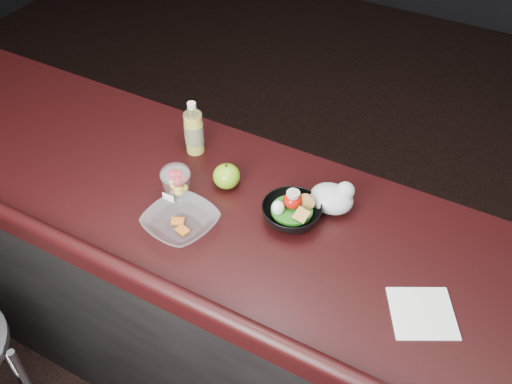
{
  "coord_description": "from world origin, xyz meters",
  "views": [
    {
      "loc": [
        0.59,
        -0.73,
        2.24
      ],
      "look_at": [
        0.0,
        0.33,
        1.1
      ],
      "focal_mm": 40.0,
      "sensor_mm": 36.0,
      "label": 1
    }
  ],
  "objects_px": {
    "snack_bowl": "(291,211)",
    "takeout_bowl": "(181,222)",
    "fruit_cup": "(176,183)",
    "lemonade_bottle": "(194,131)",
    "green_apple": "(227,176)"
  },
  "relations": [
    {
      "from": "lemonade_bottle",
      "to": "takeout_bowl",
      "type": "distance_m",
      "value": 0.37
    },
    {
      "from": "green_apple",
      "to": "snack_bowl",
      "type": "relative_size",
      "value": 0.38
    },
    {
      "from": "snack_bowl",
      "to": "takeout_bowl",
      "type": "height_order",
      "value": "snack_bowl"
    },
    {
      "from": "fruit_cup",
      "to": "snack_bowl",
      "type": "distance_m",
      "value": 0.36
    },
    {
      "from": "green_apple",
      "to": "takeout_bowl",
      "type": "height_order",
      "value": "green_apple"
    },
    {
      "from": "fruit_cup",
      "to": "green_apple",
      "type": "xyz_separation_m",
      "value": [
        0.1,
        0.13,
        -0.03
      ]
    },
    {
      "from": "fruit_cup",
      "to": "lemonade_bottle",
      "type": "bearing_deg",
      "value": 110.46
    },
    {
      "from": "snack_bowl",
      "to": "takeout_bowl",
      "type": "xyz_separation_m",
      "value": [
        -0.26,
        -0.19,
        -0.01
      ]
    },
    {
      "from": "lemonade_bottle",
      "to": "snack_bowl",
      "type": "height_order",
      "value": "lemonade_bottle"
    },
    {
      "from": "lemonade_bottle",
      "to": "fruit_cup",
      "type": "height_order",
      "value": "lemonade_bottle"
    },
    {
      "from": "fruit_cup",
      "to": "green_apple",
      "type": "height_order",
      "value": "fruit_cup"
    },
    {
      "from": "lemonade_bottle",
      "to": "fruit_cup",
      "type": "xyz_separation_m",
      "value": [
        0.08,
        -0.23,
        -0.01
      ]
    },
    {
      "from": "fruit_cup",
      "to": "takeout_bowl",
      "type": "height_order",
      "value": "fruit_cup"
    },
    {
      "from": "snack_bowl",
      "to": "takeout_bowl",
      "type": "relative_size",
      "value": 0.99
    },
    {
      "from": "fruit_cup",
      "to": "green_apple",
      "type": "relative_size",
      "value": 1.46
    }
  ]
}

